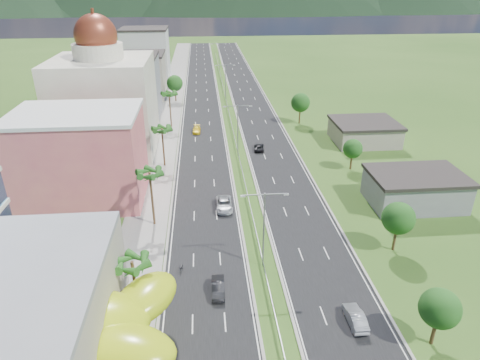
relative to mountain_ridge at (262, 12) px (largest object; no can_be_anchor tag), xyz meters
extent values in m
plane|color=#2D5119|center=(-60.00, -450.00, 0.00)|extent=(500.00, 500.00, 0.00)
cube|color=black|center=(-67.50, -360.00, 0.02)|extent=(11.00, 260.00, 0.04)
cube|color=black|center=(-52.50, -360.00, 0.02)|extent=(11.00, 260.00, 0.04)
cube|color=gray|center=(-77.00, -360.00, 0.06)|extent=(7.00, 260.00, 0.12)
cube|color=gray|center=(-60.00, -378.00, 0.62)|extent=(0.08, 216.00, 0.28)
cube|color=gray|center=(-60.00, -276.00, 0.35)|extent=(0.10, 0.12, 0.70)
cylinder|color=gray|center=(-60.00, -440.00, 5.50)|extent=(0.20, 0.20, 11.00)
cube|color=gray|center=(-61.44, -440.00, 10.80)|extent=(2.88, 0.12, 0.12)
cube|color=gray|center=(-58.56, -440.00, 10.80)|extent=(2.88, 0.12, 0.12)
cube|color=silver|center=(-62.72, -440.00, 10.70)|extent=(0.60, 0.25, 0.18)
cube|color=silver|center=(-57.28, -440.00, 10.70)|extent=(0.60, 0.25, 0.18)
cylinder|color=gray|center=(-60.00, -400.00, 5.50)|extent=(0.20, 0.20, 11.00)
cube|color=gray|center=(-61.44, -400.00, 10.80)|extent=(2.88, 0.12, 0.12)
cube|color=gray|center=(-58.56, -400.00, 10.80)|extent=(2.88, 0.12, 0.12)
cube|color=silver|center=(-62.72, -400.00, 10.70)|extent=(0.60, 0.25, 0.18)
cube|color=silver|center=(-57.28, -400.00, 10.70)|extent=(0.60, 0.25, 0.18)
cylinder|color=gray|center=(-60.00, -355.00, 5.50)|extent=(0.20, 0.20, 11.00)
cube|color=gray|center=(-61.44, -355.00, 10.80)|extent=(2.88, 0.12, 0.12)
cube|color=gray|center=(-58.56, -355.00, 10.80)|extent=(2.88, 0.12, 0.12)
cube|color=silver|center=(-62.72, -355.00, 10.70)|extent=(0.60, 0.25, 0.18)
cube|color=silver|center=(-57.28, -355.00, 10.70)|extent=(0.60, 0.25, 0.18)
cylinder|color=gray|center=(-60.00, -310.00, 5.50)|extent=(0.20, 0.20, 11.00)
cube|color=gray|center=(-61.44, -310.00, 10.80)|extent=(2.88, 0.12, 0.12)
cube|color=gray|center=(-58.56, -310.00, 10.80)|extent=(2.88, 0.12, 0.12)
cube|color=silver|center=(-62.72, -310.00, 10.70)|extent=(0.60, 0.25, 0.18)
cube|color=silver|center=(-57.28, -310.00, 10.70)|extent=(0.60, 0.25, 0.18)
cylinder|color=gray|center=(-84.00, -452.00, 2.00)|extent=(0.50, 0.50, 4.00)
cylinder|color=gray|center=(-75.00, -452.00, 2.00)|extent=(0.50, 0.50, 4.00)
cube|color=#CC5364|center=(-88.00, -418.00, 7.50)|extent=(20.00, 15.00, 15.00)
cube|color=beige|center=(-88.00, -395.00, 10.00)|extent=(20.00, 20.00, 20.00)
cylinder|color=beige|center=(-88.00, -395.00, 21.50)|extent=(10.00, 10.00, 3.00)
sphere|color=maroon|center=(-88.00, -395.00, 24.50)|extent=(8.40, 8.40, 8.40)
cube|color=gray|center=(-87.00, -370.00, 8.00)|extent=(16.00, 15.00, 16.00)
cube|color=#9F9583|center=(-87.00, -348.00, 6.50)|extent=(16.00, 15.00, 13.00)
cube|color=silver|center=(-87.00, -325.00, 9.00)|extent=(16.00, 15.00, 18.00)
cube|color=gray|center=(-32.00, -425.00, 2.50)|extent=(15.00, 10.00, 5.00)
cube|color=#9F9583|center=(-30.00, -395.00, 2.20)|extent=(14.00, 12.00, 4.40)
cylinder|color=#47301C|center=(-75.50, -448.00, 3.75)|extent=(0.36, 0.36, 7.50)
cylinder|color=#47301C|center=(-75.50, -428.00, 4.50)|extent=(0.36, 0.36, 9.00)
cylinder|color=#47301C|center=(-75.50, -405.00, 4.00)|extent=(0.36, 0.36, 8.00)
cylinder|color=#47301C|center=(-75.50, -380.00, 4.40)|extent=(0.36, 0.36, 8.80)
cylinder|color=#47301C|center=(-75.50, -355.00, 2.45)|extent=(0.40, 0.40, 4.90)
sphere|color=#235A1C|center=(-75.50, -355.00, 5.60)|extent=(4.90, 4.90, 4.90)
cylinder|color=#47301C|center=(-44.00, -455.00, 2.10)|extent=(0.40, 0.40, 4.20)
sphere|color=#235A1C|center=(-44.00, -455.00, 4.80)|extent=(4.20, 4.20, 4.20)
cylinder|color=#47301C|center=(-41.00, -438.00, 2.27)|extent=(0.40, 0.40, 4.55)
sphere|color=#235A1C|center=(-41.00, -438.00, 5.20)|extent=(4.55, 4.55, 4.55)
cylinder|color=#47301C|center=(-38.00, -410.00, 1.92)|extent=(0.40, 0.40, 3.85)
sphere|color=#235A1C|center=(-38.00, -410.00, 4.40)|extent=(3.85, 3.85, 3.85)
cylinder|color=#47301C|center=(-42.00, -380.00, 2.45)|extent=(0.40, 0.40, 4.90)
sphere|color=#235A1C|center=(-42.00, -380.00, 5.60)|extent=(4.90, 4.90, 4.90)
imported|color=black|center=(-66.23, -445.00, 0.78)|extent=(1.69, 4.54, 1.48)
imported|color=#A2A5A9|center=(-64.34, -424.03, 0.84)|extent=(2.66, 5.76, 1.60)
imported|color=yellow|center=(-69.00, -384.95, 0.71)|extent=(2.09, 4.71, 1.34)
imported|color=#919398|center=(-51.14, -451.41, 0.83)|extent=(1.71, 4.79, 1.57)
imported|color=black|center=(-55.06, -398.03, 0.67)|extent=(2.62, 4.78, 1.27)
imported|color=black|center=(-70.87, -440.33, 0.63)|extent=(0.82, 1.90, 1.17)
camera|label=1|loc=(-67.23, -486.54, 35.37)|focal=32.00mm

